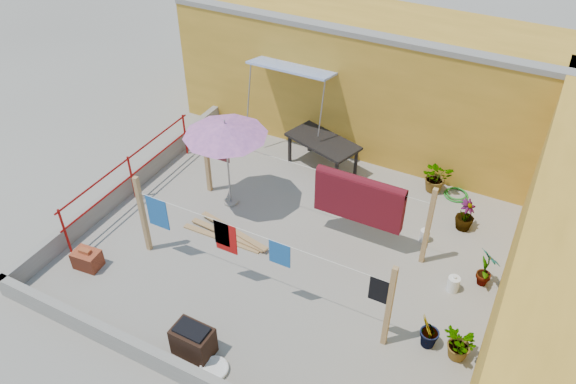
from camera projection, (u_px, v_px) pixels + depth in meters
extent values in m
plane|color=#9E998E|center=(291.00, 245.00, 11.46)|extent=(80.00, 80.00, 0.00)
cube|color=gold|center=(398.00, 85.00, 13.59)|extent=(11.00, 2.40, 3.20)
cube|color=gray|center=(391.00, 40.00, 11.90)|extent=(11.00, 0.35, 0.12)
cube|color=#2D51B2|center=(292.00, 68.00, 12.87)|extent=(2.00, 0.79, 0.22)
cylinder|color=gray|center=(249.00, 91.00, 13.35)|extent=(0.03, 0.30, 1.28)
cylinder|color=gray|center=(322.00, 109.00, 12.66)|extent=(0.03, 0.30, 1.28)
cube|color=gray|center=(187.00, 374.00, 8.82)|extent=(8.30, 0.16, 0.44)
cube|color=gray|center=(132.00, 182.00, 12.81)|extent=(0.16, 7.30, 0.44)
cylinder|color=maroon|center=(65.00, 231.00, 10.98)|extent=(0.05, 0.05, 1.10)
cylinder|color=maroon|center=(132.00, 177.00, 12.38)|extent=(0.05, 0.05, 1.10)
cylinder|color=maroon|center=(185.00, 135.00, 13.78)|extent=(0.05, 0.05, 1.10)
cylinder|color=maroon|center=(128.00, 159.00, 12.08)|extent=(0.04, 4.20, 0.04)
cylinder|color=maroon|center=(131.00, 176.00, 12.35)|extent=(0.04, 4.20, 0.04)
cube|color=tan|center=(143.00, 215.00, 10.84)|extent=(0.09, 0.09, 1.80)
cube|color=tan|center=(389.00, 307.00, 9.02)|extent=(0.09, 0.09, 1.80)
cube|color=tan|center=(428.00, 227.00, 10.56)|extent=(0.09, 0.09, 1.80)
cube|color=tan|center=(207.00, 158.00, 12.38)|extent=(0.09, 0.09, 1.80)
cylinder|color=silver|center=(254.00, 234.00, 9.59)|extent=(5.00, 0.01, 0.01)
cylinder|color=silver|center=(309.00, 168.00, 11.13)|extent=(5.00, 0.01, 0.01)
cube|color=#550E17|center=(359.00, 200.00, 10.99)|extent=(1.82, 0.22, 0.95)
cube|color=black|center=(365.00, 197.00, 10.88)|extent=(0.38, 0.02, 0.60)
cube|color=maroon|center=(221.00, 151.00, 12.05)|extent=(0.40, 0.02, 0.50)
cube|color=#1C559B|center=(158.00, 213.00, 10.57)|extent=(0.47, 0.02, 0.69)
cube|color=black|center=(222.00, 233.00, 10.00)|extent=(0.31, 0.02, 0.54)
cube|color=#AC0F0D|center=(226.00, 237.00, 10.01)|extent=(0.44, 0.02, 0.67)
cube|color=#1C559B|center=(280.00, 254.00, 9.56)|extent=(0.41, 0.02, 0.50)
cube|color=black|center=(379.00, 290.00, 8.91)|extent=(0.34, 0.02, 0.50)
cylinder|color=gray|center=(231.00, 202.00, 12.54)|extent=(0.32, 0.32, 0.05)
cylinder|color=gray|center=(228.00, 166.00, 11.93)|extent=(0.04, 0.04, 2.03)
cone|color=#CC6EAF|center=(225.00, 129.00, 11.38)|extent=(2.18, 2.18, 0.28)
cylinder|color=gray|center=(225.00, 122.00, 11.28)|extent=(0.04, 0.04, 0.09)
cube|color=black|center=(323.00, 141.00, 13.13)|extent=(1.90, 1.35, 0.06)
cube|color=black|center=(290.00, 149.00, 13.61)|extent=(0.06, 0.06, 0.75)
cube|color=black|center=(309.00, 138.00, 13.99)|extent=(0.06, 0.06, 0.75)
cube|color=black|center=(336.00, 175.00, 12.76)|extent=(0.06, 0.06, 0.75)
cube|color=black|center=(356.00, 163.00, 13.14)|extent=(0.06, 0.06, 0.75)
cube|color=#9B3C23|center=(87.00, 259.00, 10.89)|extent=(0.54, 0.42, 0.37)
cube|color=#A44826|center=(85.00, 251.00, 10.75)|extent=(0.24, 0.13, 0.07)
cube|color=tan|center=(221.00, 238.00, 11.61)|extent=(1.81, 0.16, 0.04)
cube|color=tan|center=(228.00, 235.00, 11.64)|extent=(1.81, 0.25, 0.04)
cube|color=tan|center=(234.00, 231.00, 11.67)|extent=(1.79, 0.50, 0.04)
cube|color=black|center=(193.00, 341.00, 9.25)|extent=(0.67, 0.45, 0.55)
cube|color=black|center=(191.00, 330.00, 9.07)|extent=(0.56, 0.34, 0.04)
cylinder|color=silver|center=(214.00, 369.00, 9.12)|extent=(0.46, 0.46, 0.06)
torus|color=silver|center=(214.00, 368.00, 9.10)|extent=(0.48, 0.48, 0.05)
cylinder|color=silver|center=(453.00, 284.00, 10.42)|extent=(0.23, 0.23, 0.31)
cylinder|color=silver|center=(455.00, 277.00, 10.31)|extent=(0.06, 0.06, 0.05)
cylinder|color=silver|center=(425.00, 236.00, 11.50)|extent=(0.20, 0.20, 0.27)
cylinder|color=silver|center=(426.00, 230.00, 11.40)|extent=(0.05, 0.05, 0.05)
torus|color=#1B7D21|center=(456.00, 195.00, 12.75)|extent=(0.55, 0.55, 0.04)
torus|color=#1B7D21|center=(456.00, 193.00, 12.72)|extent=(0.46, 0.46, 0.04)
imported|color=#1D601B|center=(436.00, 176.00, 12.70)|extent=(0.87, 0.82, 0.76)
imported|color=#1D601B|center=(465.00, 215.00, 11.67)|extent=(0.50, 0.50, 0.71)
imported|color=#1D601B|center=(487.00, 267.00, 10.35)|extent=(0.54, 0.56, 0.89)
imported|color=#1D601B|center=(429.00, 332.00, 9.28)|extent=(0.38, 0.45, 0.75)
imported|color=#1D601B|center=(461.00, 345.00, 9.13)|extent=(0.75, 0.77, 0.65)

